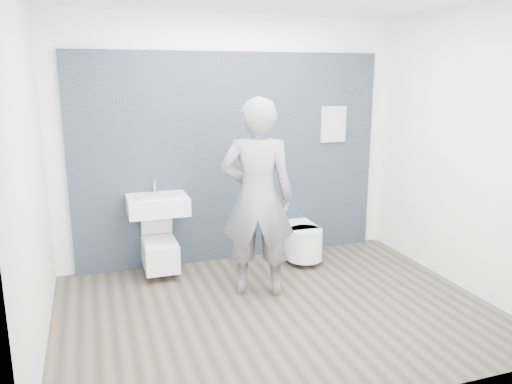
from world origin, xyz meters
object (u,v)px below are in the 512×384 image
object	(u,v)px
toilet_rounded	(300,241)
toilet_square	(160,252)
washbasin	(158,204)
visitor	(257,198)

from	to	relation	value
toilet_rounded	toilet_square	bearing A→B (deg)	176.83
toilet_square	toilet_rounded	world-z (taller)	toilet_square
washbasin	visitor	bearing A→B (deg)	-41.88
toilet_rounded	visitor	distance (m)	1.25
toilet_rounded	visitor	xyz separation A→B (m)	(-0.76, -0.67, 0.73)
toilet_square	visitor	xyz separation A→B (m)	(0.87, -0.76, 0.71)
toilet_rounded	visitor	bearing A→B (deg)	-138.68
washbasin	toilet_square	xyz separation A→B (m)	(0.00, -0.02, -0.54)
toilet_rounded	washbasin	bearing A→B (deg)	176.26
toilet_rounded	visitor	world-z (taller)	visitor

